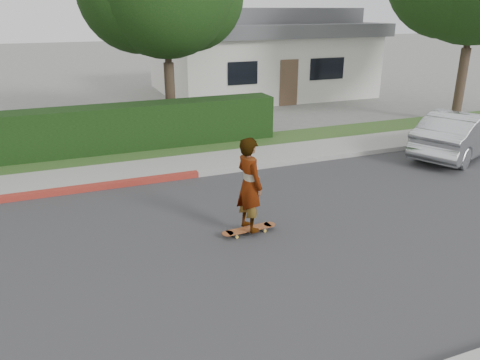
% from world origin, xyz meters
% --- Properties ---
extents(ground, '(120.00, 120.00, 0.00)m').
position_xyz_m(ground, '(0.00, 0.00, 0.00)').
color(ground, slate).
rests_on(ground, ground).
extents(road, '(60.00, 8.00, 0.01)m').
position_xyz_m(road, '(0.00, 0.00, 0.01)').
color(road, '#2D2D30').
rests_on(road, ground).
extents(curb_far, '(60.00, 0.20, 0.15)m').
position_xyz_m(curb_far, '(0.00, 4.10, 0.07)').
color(curb_far, '#9E9E99').
rests_on(curb_far, ground).
extents(sidewalk_far, '(60.00, 1.60, 0.12)m').
position_xyz_m(sidewalk_far, '(0.00, 5.00, 0.06)').
color(sidewalk_far, gray).
rests_on(sidewalk_far, ground).
extents(planting_strip, '(60.00, 1.60, 0.10)m').
position_xyz_m(planting_strip, '(0.00, 6.60, 0.05)').
color(planting_strip, '#2D4C1E').
rests_on(planting_strip, ground).
extents(hedge, '(15.00, 1.00, 1.50)m').
position_xyz_m(hedge, '(-3.00, 7.20, 0.75)').
color(hedge, black).
rests_on(hedge, ground).
extents(house, '(10.60, 8.60, 4.30)m').
position_xyz_m(house, '(8.00, 16.00, 2.10)').
color(house, beige).
rests_on(house, ground).
extents(skateboard, '(1.20, 0.31, 0.11)m').
position_xyz_m(skateboard, '(0.99, 0.42, 0.10)').
color(skateboard, gold).
rests_on(skateboard, ground).
extents(skateboarder, '(0.59, 0.78, 1.91)m').
position_xyz_m(skateboarder, '(0.99, 0.42, 1.08)').
color(skateboarder, white).
rests_on(skateboarder, skateboard).
extents(car_silver, '(4.44, 3.11, 1.39)m').
position_xyz_m(car_silver, '(9.08, 3.01, 0.69)').
color(car_silver, '#B7BBBF').
rests_on(car_silver, ground).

